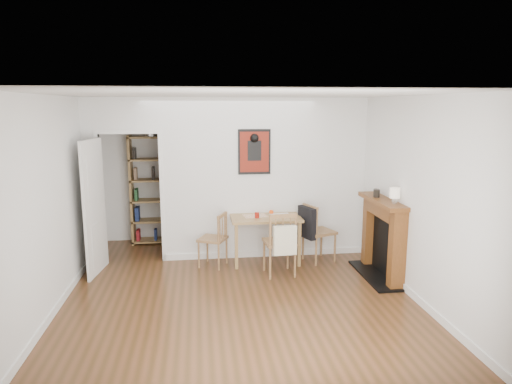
{
  "coord_description": "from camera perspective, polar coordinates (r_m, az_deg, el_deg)",
  "views": [
    {
      "loc": [
        -0.49,
        -5.85,
        2.47
      ],
      "look_at": [
        0.33,
        0.6,
        1.24
      ],
      "focal_mm": 32.0,
      "sensor_mm": 36.0,
      "label": 1
    }
  ],
  "objects": [
    {
      "name": "orange_fruit",
      "position": [
        7.35,
        1.93,
        -2.53
      ],
      "size": [
        0.07,
        0.07,
        0.07
      ],
      "primitive_type": "sphere",
      "color": "#F04B0C",
      "rests_on": "dining_table"
    },
    {
      "name": "mantel_lamp",
      "position": [
        6.45,
        16.96,
        -0.22
      ],
      "size": [
        0.14,
        0.14,
        0.22
      ],
      "color": "silver",
      "rests_on": "fireplace"
    },
    {
      "name": "chair_right",
      "position": [
        7.39,
        7.76,
        -4.92
      ],
      "size": [
        0.65,
        0.61,
        0.95
      ],
      "color": "#9A7647",
      "rests_on": "ground"
    },
    {
      "name": "fireplace",
      "position": [
        6.91,
        15.65,
        -5.27
      ],
      "size": [
        0.45,
        1.25,
        1.16
      ],
      "color": "brown",
      "rests_on": "ground"
    },
    {
      "name": "chair_front",
      "position": [
        6.76,
        2.99,
        -6.33
      ],
      "size": [
        0.52,
        0.58,
        0.97
      ],
      "color": "#9A7647",
      "rests_on": "ground"
    },
    {
      "name": "bookshelf",
      "position": [
        8.43,
        -12.63,
        0.2
      ],
      "size": [
        0.83,
        0.33,
        1.97
      ],
      "color": "#A37B4C",
      "rests_on": "ground"
    },
    {
      "name": "placemat",
      "position": [
        7.26,
        -0.11,
        -2.99
      ],
      "size": [
        0.41,
        0.34,
        0.0
      ],
      "primitive_type": "cube",
      "rotation": [
        0.0,
        0.0,
        0.16
      ],
      "color": "beige",
      "rests_on": "dining_table"
    },
    {
      "name": "room_shell",
      "position": [
        7.32,
        -2.56,
        1.48
      ],
      "size": [
        5.2,
        5.2,
        5.2
      ],
      "color": "silver",
      "rests_on": "ground"
    },
    {
      "name": "ground",
      "position": [
        6.37,
        -2.35,
        -12.1
      ],
      "size": [
        5.2,
        5.2,
        0.0
      ],
      "primitive_type": "plane",
      "color": "brown",
      "rests_on": "ground"
    },
    {
      "name": "red_glass",
      "position": [
        7.12,
        0.12,
        -2.91
      ],
      "size": [
        0.07,
        0.07,
        0.09
      ],
      "primitive_type": "cylinder",
      "color": "maroon",
      "rests_on": "dining_table"
    },
    {
      "name": "dining_table",
      "position": [
        7.26,
        1.18,
        -3.73
      ],
      "size": [
        1.1,
        0.7,
        0.75
      ],
      "color": "#A37B4C",
      "rests_on": "ground"
    },
    {
      "name": "ceramic_jar_a",
      "position": [
        6.86,
        14.84,
        -0.17
      ],
      "size": [
        0.09,
        0.09,
        0.11
      ],
      "primitive_type": "cylinder",
      "color": "black",
      "rests_on": "fireplace"
    },
    {
      "name": "chair_left",
      "position": [
        7.15,
        -5.44,
        -5.93
      ],
      "size": [
        0.57,
        0.57,
        0.85
      ],
      "color": "#9A7647",
      "rests_on": "ground"
    },
    {
      "name": "notebook",
      "position": [
        7.28,
        3.12,
        -2.91
      ],
      "size": [
        0.35,
        0.28,
        0.02
      ],
      "primitive_type": "cube",
      "rotation": [
        0.0,
        0.0,
        0.17
      ],
      "color": "silver",
      "rests_on": "dining_table"
    },
    {
      "name": "ceramic_jar_b",
      "position": [
        7.0,
        14.8,
        -0.02
      ],
      "size": [
        0.08,
        0.08,
        0.1
      ],
      "primitive_type": "cylinder",
      "color": "black",
      "rests_on": "fireplace"
    }
  ]
}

